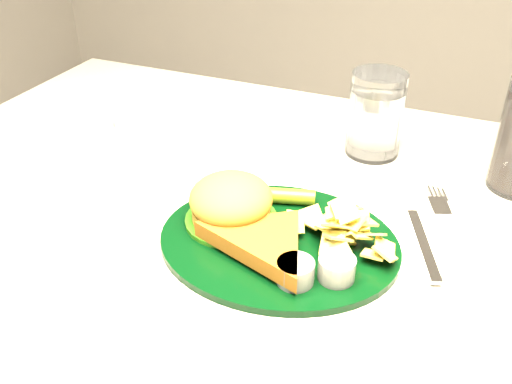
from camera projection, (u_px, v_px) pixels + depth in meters
dinner_plate at (279, 223)px, 0.65m from camera, size 0.31×0.26×0.06m
water_glass at (376, 114)px, 0.83m from camera, size 0.08×0.08×0.13m
fork_napkin at (425, 239)px, 0.67m from camera, size 0.19×0.21×0.01m
ramekin at (127, 119)px, 0.93m from camera, size 0.05×0.05×0.03m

